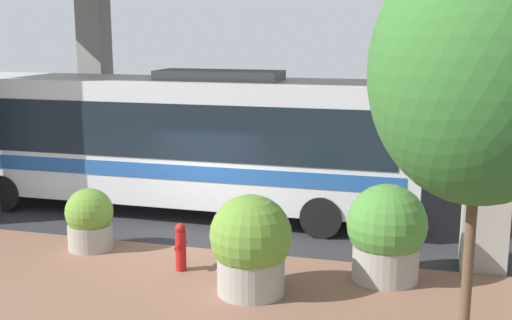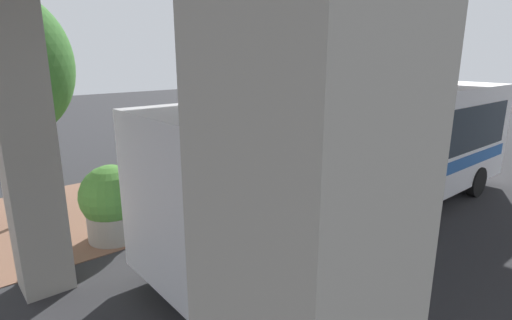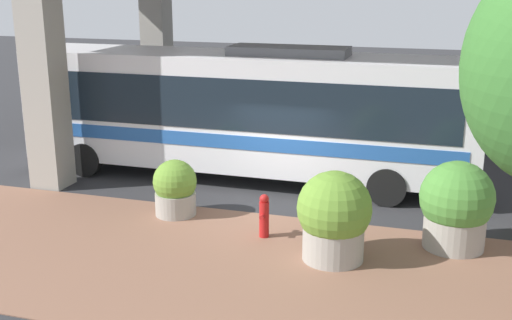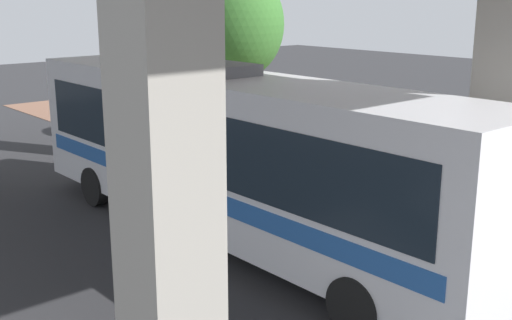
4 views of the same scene
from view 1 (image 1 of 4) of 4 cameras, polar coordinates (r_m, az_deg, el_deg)
ground_plane at (r=14.76m, az=-6.00°, el=-7.76°), size 80.00×80.00×0.00m
sidewalk_strip at (r=12.21m, az=-11.22°, el=-12.12°), size 6.00×40.00×0.02m
bus at (r=17.19m, az=-7.29°, el=2.11°), size 2.60×12.88×3.83m
fire_hydrant at (r=13.25m, az=-6.71°, el=-7.69°), size 0.46×0.22×1.02m
planter_front at (r=11.95m, az=-0.45°, el=-7.59°), size 1.53×1.53×1.90m
planter_middle at (r=14.87m, az=-14.56°, el=-5.17°), size 1.06×1.06×1.40m
planter_back at (r=12.84m, az=11.54°, el=-6.39°), size 1.57×1.57×1.93m
street_tree_near at (r=9.55m, az=19.41°, el=7.38°), size 3.16×3.16×6.18m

